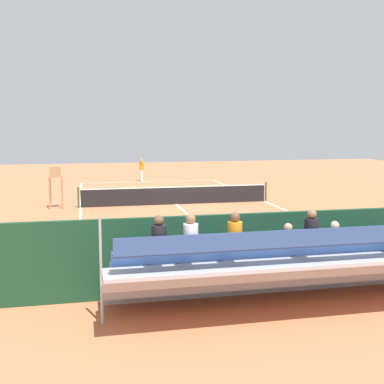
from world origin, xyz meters
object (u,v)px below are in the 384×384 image
Objects in this scene: bleacher_stand at (290,266)px; tennis_player at (142,168)px; tennis_net at (176,195)px; tennis_racket at (130,180)px; courtside_bench at (338,255)px; equipment_bag at (283,273)px; tennis_ball_near at (136,186)px; umpire_chair at (56,183)px.

bleacher_stand is 26.76m from tennis_player.
tennis_net is 12.26m from tennis_racket.
bleacher_stand is (0.16, 15.40, 0.48)m from tennis_net.
bleacher_stand reaches higher than tennis_player.
tennis_net reaches higher than courtside_bench.
tennis_racket is (3.58, -25.44, -0.54)m from courtside_bench.
tennis_net is at bearing -80.47° from courtside_bench.
equipment_bag is 1.54× the size of tennis_racket.
tennis_racket is 8.88× the size of tennis_ball_near.
tennis_net is at bearing 92.56° from tennis_player.
tennis_net is 156.06× the size of tennis_ball_near.
equipment_bag is at bearing 92.35° from tennis_player.
tennis_player is (2.74, -24.63, 0.46)m from courtside_bench.
tennis_net is at bearing 99.40° from tennis_ball_near.
tennis_racket is at bearing -43.85° from tennis_player.
bleacher_stand is 2.26m from equipment_bag.
tennis_net is 13.41m from equipment_bag.
umpire_chair reaches higher than tennis_racket.
umpire_chair is (6.20, -0.09, 0.81)m from tennis_net.
bleacher_stand is 27.62m from tennis_racket.
umpire_chair reaches higher than tennis_ball_near.
umpire_chair reaches higher than courtside_bench.
tennis_ball_near is (-4.87, -7.97, -1.28)m from umpire_chair.
courtside_bench is 27.27× the size of tennis_ball_near.
tennis_net reaches higher than tennis_racket.
courtside_bench is 3.07× the size of tennis_racket.
umpire_chair is at bearing 63.19° from tennis_player.
courtside_bench is at bearing 96.34° from tennis_player.
bleacher_stand reaches higher than equipment_bag.
tennis_player is (-5.69, -11.27, -0.30)m from umpire_chair.
courtside_bench is at bearing 98.02° from tennis_racket.
tennis_racket is at bearing -89.70° from tennis_ball_near.
equipment_bag is at bearing 4.27° from courtside_bench.
tennis_ball_near is at bearing -85.10° from equipment_bag.
courtside_bench is (-8.43, 13.36, -0.76)m from umpire_chair.
tennis_net is 15.41m from bleacher_stand.
equipment_bag is 13.64× the size of tennis_ball_near.
bleacher_stand is 16.63m from umpire_chair.
bleacher_stand is 4.23× the size of umpire_chair.
tennis_ball_near is (1.17, -23.47, -0.95)m from bleacher_stand.
umpire_chair is 32.42× the size of tennis_ball_near.
equipment_bag is at bearing 94.90° from tennis_ball_near.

